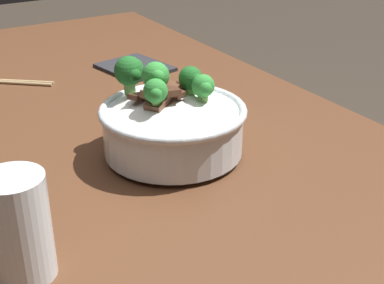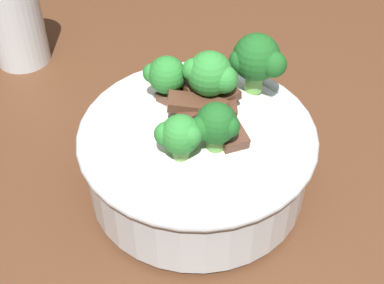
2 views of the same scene
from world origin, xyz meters
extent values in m
cube|color=#56331E|center=(0.00, 0.00, 0.80)|extent=(1.60, 0.85, 0.05)
cube|color=#56331E|center=(-0.72, 0.34, 0.39)|extent=(0.08, 0.08, 0.78)
cylinder|color=silver|center=(0.15, 0.04, 0.83)|extent=(0.10, 0.10, 0.01)
cylinder|color=silver|center=(0.15, 0.04, 0.87)|extent=(0.22, 0.22, 0.07)
torus|color=silver|center=(0.15, 0.04, 0.90)|extent=(0.23, 0.23, 0.01)
ellipsoid|color=white|center=(0.15, 0.04, 0.90)|extent=(0.20, 0.20, 0.05)
cube|color=#4C2B1E|center=(0.13, 0.03, 0.93)|extent=(0.07, 0.04, 0.01)
cube|color=brown|center=(0.15, 0.02, 0.93)|extent=(0.06, 0.08, 0.03)
cube|color=#563323|center=(0.13, 0.04, 0.93)|extent=(0.03, 0.05, 0.01)
cube|color=#563323|center=(0.12, 0.00, 0.93)|extent=(0.04, 0.05, 0.02)
cube|color=#563323|center=(0.13, 0.05, 0.93)|extent=(0.03, 0.07, 0.02)
cube|color=brown|center=(0.14, 0.02, 0.93)|extent=(0.03, 0.06, 0.02)
cube|color=#563323|center=(0.14, 0.04, 0.94)|extent=(0.07, 0.04, 0.02)
cylinder|color=#6BA84C|center=(0.14, 0.08, 0.93)|extent=(0.02, 0.02, 0.02)
sphere|color=#1E6023|center=(0.14, 0.08, 0.95)|extent=(0.04, 0.04, 0.04)
sphere|color=#1E6023|center=(0.15, 0.08, 0.95)|extent=(0.02, 0.02, 0.02)
sphere|color=#1E6023|center=(0.13, 0.08, 0.95)|extent=(0.02, 0.02, 0.02)
cylinder|color=#6BA84C|center=(0.08, 0.00, 0.93)|extent=(0.02, 0.02, 0.02)
sphere|color=#1E6023|center=(0.08, 0.00, 0.95)|extent=(0.05, 0.05, 0.05)
sphere|color=#1E6023|center=(0.09, 0.00, 0.95)|extent=(0.02, 0.02, 0.02)
sphere|color=#1E6023|center=(0.06, 0.02, 0.96)|extent=(0.03, 0.03, 0.03)
cylinder|color=#7AB256|center=(0.17, 0.08, 0.92)|extent=(0.02, 0.02, 0.02)
sphere|color=green|center=(0.17, 0.08, 0.94)|extent=(0.04, 0.04, 0.04)
sphere|color=green|center=(0.18, 0.08, 0.94)|extent=(0.02, 0.02, 0.02)
sphere|color=green|center=(0.16, 0.09, 0.95)|extent=(0.02, 0.02, 0.02)
cylinder|color=#7AB256|center=(0.17, 0.00, 0.93)|extent=(0.01, 0.01, 0.02)
sphere|color=#2D8433|center=(0.17, 0.00, 0.95)|extent=(0.04, 0.04, 0.04)
sphere|color=#2D8433|center=(0.18, -0.01, 0.95)|extent=(0.02, 0.02, 0.02)
sphere|color=#2D8433|center=(0.16, 0.01, 0.95)|extent=(0.02, 0.02, 0.02)
cylinder|color=#6BA84C|center=(0.13, 0.02, 0.93)|extent=(0.02, 0.02, 0.03)
sphere|color=green|center=(0.13, 0.02, 0.96)|extent=(0.04, 0.04, 0.04)
sphere|color=green|center=(0.14, 0.02, 0.96)|extent=(0.02, 0.02, 0.02)
sphere|color=green|center=(0.12, 0.03, 0.96)|extent=(0.03, 0.03, 0.03)
cylinder|color=white|center=(0.31, -0.25, 0.83)|extent=(0.07, 0.07, 0.00)
cylinder|color=white|center=(0.31, -0.25, 0.89)|extent=(0.07, 0.07, 0.13)
cylinder|color=silver|center=(0.31, -0.25, 0.86)|extent=(0.06, 0.06, 0.06)
cylinder|color=tan|center=(-0.34, -0.10, 0.83)|extent=(0.14, 0.17, 0.01)
cylinder|color=tan|center=(-0.33, -0.11, 0.83)|extent=(0.14, 0.16, 0.01)
cube|color=#28282D|center=(-0.28, 0.18, 0.83)|extent=(0.18, 0.16, 0.01)
camera|label=1|loc=(0.85, -0.35, 1.24)|focal=51.93mm
camera|label=2|loc=(0.25, 0.42, 1.27)|focal=51.51mm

